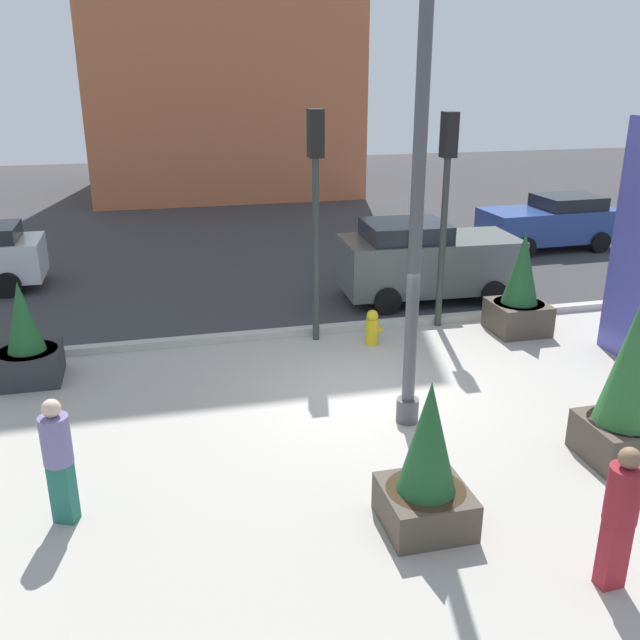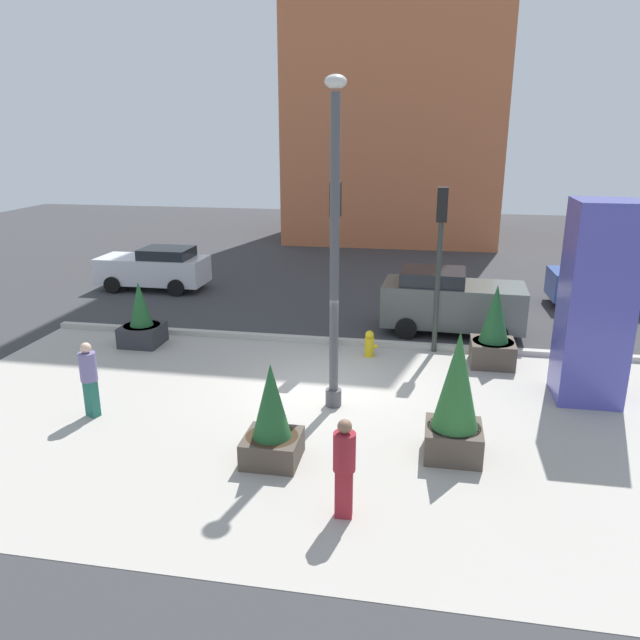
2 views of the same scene
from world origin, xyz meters
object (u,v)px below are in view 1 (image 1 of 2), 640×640
lamp_post (417,211)px  potted_plant_mid_plaza (26,345)px  traffic_light_far_side (316,190)px  pedestrian_by_curb (58,455)px  car_intersection (426,260)px  pedestrian_crossing (620,511)px  potted_plant_by_pillar (629,388)px  traffic_light_corner (446,186)px  potted_plant_near_right (520,292)px  potted_plant_curbside (427,468)px  fire_hydrant (372,328)px  car_far_lane (551,222)px

lamp_post → potted_plant_mid_plaza: (-6.12, 3.12, -2.72)m
traffic_light_far_side → pedestrian_by_curb: 7.31m
car_intersection → pedestrian_by_curb: size_ratio=2.54×
lamp_post → pedestrian_crossing: (0.82, -4.10, -2.46)m
potted_plant_by_pillar → traffic_light_corner: bearing=93.6°
potted_plant_by_pillar → traffic_light_corner: 6.17m
potted_plant_near_right → car_intersection: potted_plant_near_right is taller
potted_plant_curbside → fire_hydrant: 6.06m
potted_plant_near_right → pedestrian_by_curb: (-8.83, -4.73, 0.05)m
potted_plant_curbside → pedestrian_crossing: potted_plant_curbside is taller
lamp_post → car_far_lane: (8.41, 9.78, -2.59)m
potted_plant_mid_plaza → potted_plant_by_pillar: size_ratio=0.75×
potted_plant_curbside → car_far_lane: (9.16, 12.39, 0.02)m
potted_plant_mid_plaza → traffic_light_far_side: 6.09m
car_intersection → pedestrian_crossing: 10.21m
pedestrian_by_curb → potted_plant_mid_plaza: bearing=102.7°
potted_plant_near_right → car_far_lane: size_ratio=0.52×
potted_plant_by_pillar → car_far_lane: potted_plant_by_pillar is taller
car_intersection → pedestrian_crossing: car_intersection is taller
car_intersection → car_far_lane: 6.90m
potted_plant_mid_plaza → car_intersection: size_ratio=0.44×
lamp_post → potted_plant_near_right: (3.74, 3.28, -2.54)m
potted_plant_curbside → potted_plant_by_pillar: 3.46m
potted_plant_curbside → traffic_light_corner: size_ratio=0.43×
traffic_light_corner → car_far_lane: bearing=42.9°
potted_plant_near_right → traffic_light_corner: bearing=153.4°
potted_plant_by_pillar → fire_hydrant: potted_plant_by_pillar is taller
potted_plant_curbside → pedestrian_crossing: bearing=-43.7°
pedestrian_by_curb → lamp_post: bearing=15.9°
potted_plant_near_right → car_intersection: 2.86m
potted_plant_by_pillar → traffic_light_far_side: (-3.19, 5.67, 2.00)m
traffic_light_far_side → fire_hydrant: bearing=-27.4°
potted_plant_by_pillar → car_intersection: (0.08, 7.74, -0.17)m
car_intersection → pedestrian_by_curb: bearing=-136.5°
traffic_light_corner → pedestrian_crossing: bearing=-99.8°
fire_hydrant → traffic_light_corner: (1.76, 0.72, 2.71)m
pedestrian_by_curb → traffic_light_corner: bearing=36.8°
traffic_light_corner → pedestrian_crossing: size_ratio=2.64×
car_intersection → traffic_light_far_side: bearing=-147.6°
car_far_lane → potted_plant_curbside: bearing=-126.5°
car_intersection → traffic_light_corner: bearing=-103.3°
traffic_light_far_side → pedestrian_by_curb: (-4.50, -5.32, -2.20)m
traffic_light_corner → fire_hydrant: bearing=-157.7°
car_far_lane → lamp_post: bearing=-130.7°
potted_plant_near_right → traffic_light_corner: (-1.51, 0.76, 2.19)m
potted_plant_near_right → traffic_light_far_side: size_ratio=0.47×
potted_plant_near_right → car_far_lane: (4.66, 6.50, -0.05)m
potted_plant_by_pillar → traffic_light_far_side: size_ratio=0.54×
potted_plant_near_right → potted_plant_by_pillar: (-1.14, -5.08, 0.25)m
fire_hydrant → pedestrian_by_curb: (-5.56, -4.77, 0.57)m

